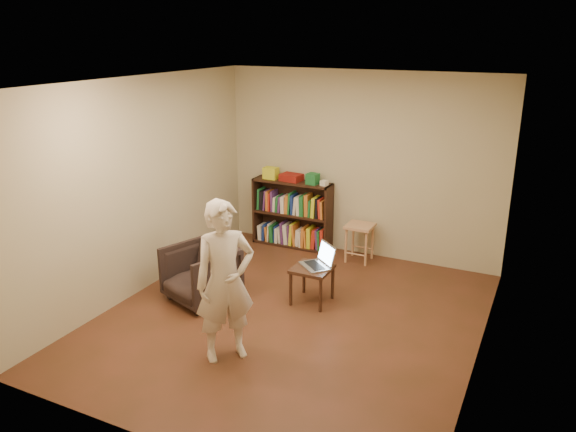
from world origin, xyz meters
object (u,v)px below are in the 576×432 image
at_px(bookshelf, 293,217).
at_px(armchair, 201,274).
at_px(stool, 360,232).
at_px(side_table, 312,273).
at_px(person, 225,282).
at_px(laptop, 319,261).

xyz_separation_m(bookshelf, armchair, (-0.20, -2.12, -0.10)).
xyz_separation_m(stool, side_table, (-0.08, -1.46, -0.06)).
distance_m(stool, armchair, 2.37).
bearing_deg(person, side_table, 30.34).
height_order(bookshelf, stool, bookshelf).
relative_size(bookshelf, person, 0.74).
bearing_deg(stool, side_table, -93.33).
relative_size(stool, armchair, 0.71).
relative_size(side_table, laptop, 0.93).
relative_size(stool, side_table, 1.19).
distance_m(armchair, side_table, 1.32).
xyz_separation_m(laptop, person, (-0.34, -1.51, 0.30)).
height_order(stool, laptop, laptop).
distance_m(bookshelf, stool, 1.11).
bearing_deg(stool, person, -97.24).
bearing_deg(laptop, person, -62.22).
height_order(laptop, person, person).
height_order(armchair, laptop, laptop).
bearing_deg(stool, armchair, -123.18).
relative_size(laptop, person, 0.30).
distance_m(stool, side_table, 1.46).
height_order(side_table, person, person).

